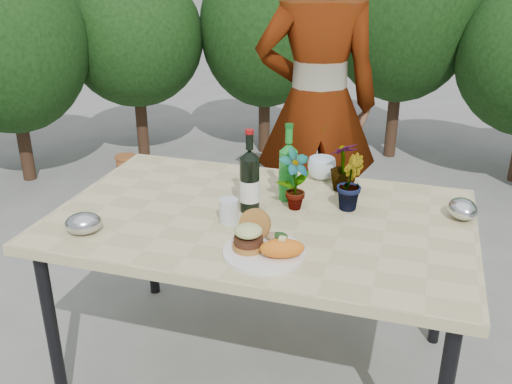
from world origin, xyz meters
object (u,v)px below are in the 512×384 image
(patio_table, at_px, (262,228))
(wine_bottle, at_px, (250,182))
(dinner_plate, at_px, (264,253))
(person, at_px, (317,105))

(patio_table, bearing_deg, wine_bottle, 155.98)
(dinner_plate, xyz_separation_m, person, (-0.09, 1.35, 0.16))
(dinner_plate, bearing_deg, patio_table, 107.64)
(person, bearing_deg, patio_table, 73.16)
(patio_table, distance_m, wine_bottle, 0.19)
(dinner_plate, relative_size, person, 0.15)
(dinner_plate, xyz_separation_m, wine_bottle, (-0.15, 0.32, 0.11))
(dinner_plate, distance_m, wine_bottle, 0.37)
(dinner_plate, distance_m, person, 1.36)
(dinner_plate, bearing_deg, person, 94.01)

